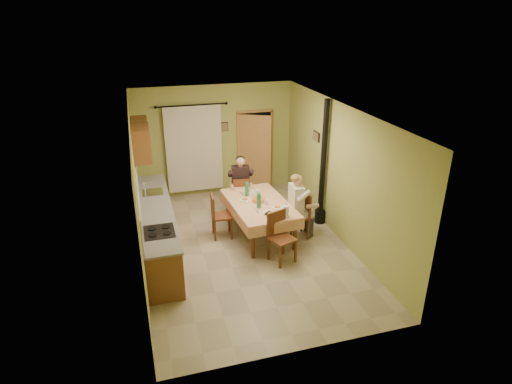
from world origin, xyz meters
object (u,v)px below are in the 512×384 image
object	(u,v)px
chair_left	(221,224)
stove_flue	(322,180)
dining_table	(259,219)
chair_far	(241,203)
man_right	(298,199)
man_far	(241,179)
chair_near	(281,247)
chair_right	(297,224)

from	to	relation	value
chair_left	stove_flue	size ratio (longest dim) A/B	0.35
dining_table	chair_far	distance (m)	1.10
man_right	chair_left	bearing A→B (deg)	74.08
chair_far	man_right	bearing A→B (deg)	-49.89
man_far	chair_far	bearing A→B (deg)	-90.00
dining_table	stove_flue	world-z (taller)	stove_flue
chair_left	man_far	size ratio (longest dim) A/B	0.70
chair_near	stove_flue	xyz separation A→B (m)	(1.37, 1.28, 0.73)
chair_left	man_far	bearing A→B (deg)	148.63
chair_right	stove_flue	world-z (taller)	stove_flue
chair_near	stove_flue	world-z (taller)	stove_flue
chair_near	chair_left	world-z (taller)	chair_near
dining_table	chair_far	world-z (taller)	chair_far
stove_flue	man_far	bearing A→B (deg)	150.22
stove_flue	chair_left	bearing A→B (deg)	-179.30
chair_left	man_right	size ratio (longest dim) A/B	0.70
chair_near	man_far	size ratio (longest dim) A/B	0.71
chair_far	man_right	world-z (taller)	man_right
chair_right	man_right	size ratio (longest dim) A/B	0.72
dining_table	chair_near	xyz separation A→B (m)	(0.12, -1.10, -0.09)
chair_left	man_right	distance (m)	1.70
dining_table	man_far	xyz separation A→B (m)	(-0.12, 1.10, 0.50)
chair_far	man_right	size ratio (longest dim) A/B	0.67
chair_right	stove_flue	size ratio (longest dim) A/B	0.36
chair_left	man_right	xyz separation A→B (m)	(1.53, -0.45, 0.59)
dining_table	chair_left	world-z (taller)	chair_left
chair_right	chair_near	bearing A→B (deg)	142.21
dining_table	man_right	distance (m)	0.94
dining_table	chair_right	distance (m)	0.81
stove_flue	dining_table	bearing A→B (deg)	-173.12
dining_table	man_far	distance (m)	1.21
man_far	stove_flue	xyz separation A→B (m)	(1.61, -0.92, 0.15)
dining_table	chair_far	bearing A→B (deg)	91.97
dining_table	chair_right	world-z (taller)	chair_right
chair_near	man_far	world-z (taller)	man_far
chair_far	chair_left	size ratio (longest dim) A/B	0.97
dining_table	man_far	bearing A→B (deg)	91.80
dining_table	stove_flue	size ratio (longest dim) A/B	0.72
chair_far	stove_flue	bearing A→B (deg)	-21.16
chair_left	stove_flue	world-z (taller)	stove_flue
chair_near	man_right	distance (m)	1.18
chair_near	man_right	size ratio (longest dim) A/B	0.71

